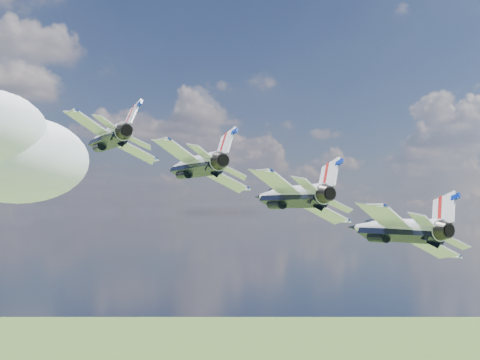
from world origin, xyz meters
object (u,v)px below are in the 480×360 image
jet_0 (107,138)px  jet_2 (288,195)px  jet_3 (393,229)px  jet_1 (194,165)px

jet_0 → jet_2: 20.70m
jet_2 → jet_3: 10.35m
jet_0 → jet_1: size_ratio=1.00×
jet_1 → jet_3: (13.61, -14.27, -6.29)m
jet_0 → jet_3: size_ratio=1.00×
jet_1 → jet_3: 20.70m
jet_3 → jet_1: bearing=136.6°
jet_2 → jet_3: (6.80, -7.13, -3.15)m
jet_2 → jet_0: bearing=136.6°
jet_0 → jet_3: bearing=-43.4°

